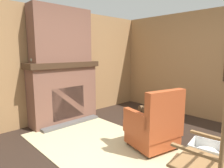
% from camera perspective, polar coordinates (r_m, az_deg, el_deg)
% --- Properties ---
extents(ground_plane, '(14.00, 14.00, 0.00)m').
position_cam_1_polar(ground_plane, '(2.99, 9.40, -20.68)').
color(ground_plane, '#2D2119').
extents(wood_panel_wall_left, '(0.06, 5.34, 2.38)m').
position_cam_1_polar(wood_panel_wall_left, '(4.47, -15.50, 5.08)').
color(wood_panel_wall_left, '#9E7247').
rests_on(wood_panel_wall_left, ground).
extents(wood_panel_wall_back, '(5.34, 0.09, 2.38)m').
position_cam_1_polar(wood_panel_wall_back, '(4.75, 27.84, 4.61)').
color(wood_panel_wall_back, '#9E7247').
rests_on(wood_panel_wall_back, ground).
extents(fireplace_hearth, '(0.62, 1.51, 1.28)m').
position_cam_1_polar(fireplace_hearth, '(4.33, -13.63, -2.38)').
color(fireplace_hearth, brown).
rests_on(fireplace_hearth, ground).
extents(chimney_breast, '(0.37, 1.24, 1.08)m').
position_cam_1_polar(chimney_breast, '(4.26, -14.33, 13.39)').
color(chimney_breast, brown).
rests_on(chimney_breast, fireplace_hearth).
extents(area_rug, '(3.16, 1.62, 0.01)m').
position_cam_1_polar(area_rug, '(3.16, 0.61, -18.72)').
color(area_rug, '#C6B789').
rests_on(area_rug, ground).
extents(armchair, '(0.77, 0.79, 0.95)m').
position_cam_1_polar(armchair, '(3.17, 11.99, -11.93)').
color(armchair, '#A84723').
rests_on(armchair, ground).
extents(rocking_chair, '(0.82, 0.52, 1.20)m').
position_cam_1_polar(rocking_chair, '(2.20, 25.51, -20.84)').
color(rocking_chair, olive).
rests_on(rocking_chair, ground).
extents(firewood_stack, '(0.54, 0.46, 0.15)m').
position_cam_1_polar(firewood_stack, '(5.07, 10.51, -7.08)').
color(firewood_stack, brown).
rests_on(firewood_stack, ground).
extents(laundry_basket, '(0.46, 0.42, 0.33)m').
position_cam_1_polar(laundry_basket, '(2.97, 25.50, -18.11)').
color(laundry_basket, white).
rests_on(laundry_basket, ground).
extents(oil_lamp_vase, '(0.09, 0.09, 0.31)m').
position_cam_1_polar(oil_lamp_vase, '(4.04, -21.68, 7.18)').
color(oil_lamp_vase, '#99B29E').
rests_on(oil_lamp_vase, fireplace_hearth).
extents(storage_case, '(0.14, 0.25, 0.15)m').
position_cam_1_polar(storage_case, '(4.40, -11.90, 7.29)').
color(storage_case, brown).
rests_on(storage_case, fireplace_hearth).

